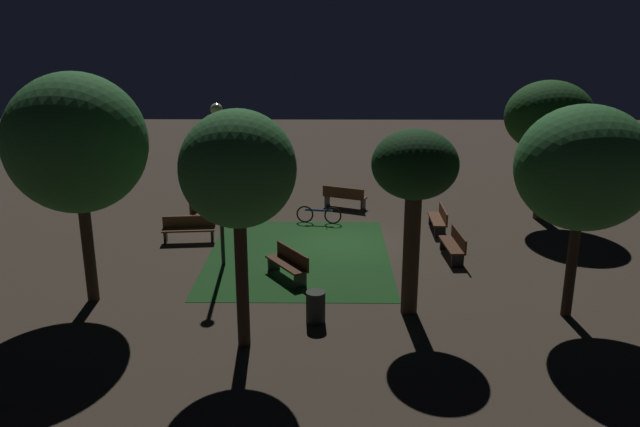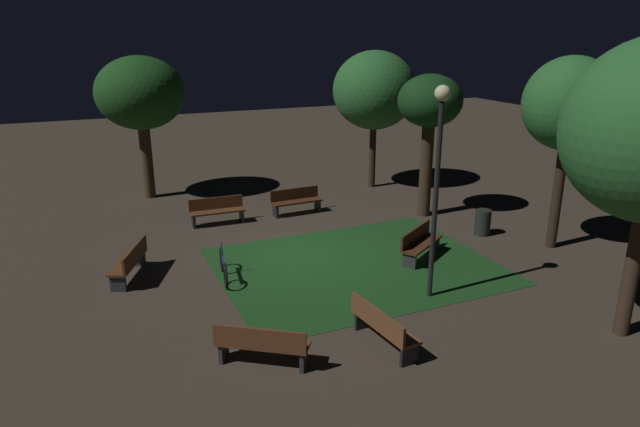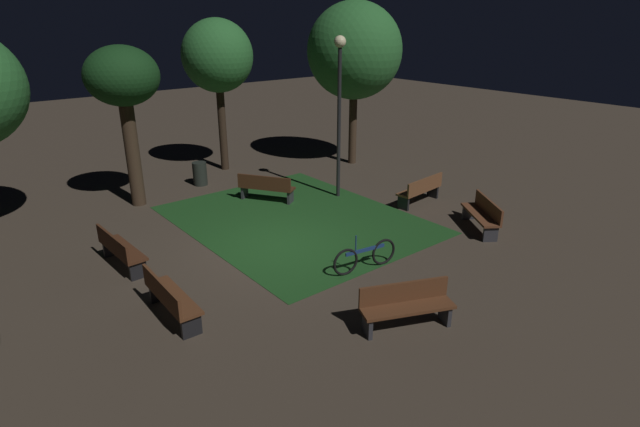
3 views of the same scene
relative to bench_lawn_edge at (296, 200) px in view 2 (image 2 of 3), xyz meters
The scene contains 15 objects.
ground_plane 3.89m from the bench_lawn_edge, 68.70° to the left, with size 60.00×60.00×0.00m, color #3D3328.
grass_lawn 5.03m from the bench_lawn_edge, 87.89° to the left, with size 7.35×5.85×0.01m, color #194219.
bench_lawn_edge is the anchor object (origin of this frame).
bench_path_side 2.80m from the bench_lawn_edge, ahead, with size 1.81×0.53×0.88m.
bench_front_left 9.00m from the bench_lawn_edge, 79.94° to the left, with size 0.66×1.84×0.88m.
bench_back_row 9.47m from the bench_lawn_edge, 64.86° to the left, with size 1.76×1.41×0.88m.
bench_near_trees 5.48m from the bench_lawn_edge, 108.09° to the left, with size 1.77×1.38×0.88m.
bench_corner 6.78m from the bench_lawn_edge, 29.81° to the left, with size 1.16×1.84×0.88m.
tree_tall_center 5.54m from the bench_lawn_edge, 154.21° to the left, with size 2.14×2.14×4.81m.
tree_lawn_side 6.98m from the bench_lawn_edge, 43.12° to the right, with size 3.24×3.24×5.29m.
tree_near_wall 5.77m from the bench_lawn_edge, 153.17° to the right, with size 3.26×3.26×5.43m.
tree_back_right 9.14m from the bench_lawn_edge, 133.99° to the left, with size 2.56×2.56×5.51m.
lamp_post_path_center 7.90m from the bench_lawn_edge, 94.90° to the left, with size 0.36×0.36×5.03m.
trash_bin 6.33m from the bench_lawn_edge, 136.49° to the left, with size 0.49×0.49×0.81m, color black.
bicycle 5.74m from the bench_lawn_edge, 49.82° to the left, with size 0.33×1.72×0.93m.
Camera 2 is at (5.33, 14.00, 6.15)m, focal length 31.56 mm.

